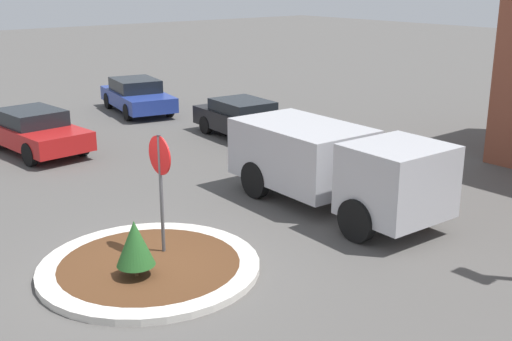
{
  "coord_description": "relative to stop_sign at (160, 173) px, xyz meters",
  "views": [
    {
      "loc": [
        10.04,
        -5.5,
        5.42
      ],
      "look_at": [
        -0.26,
        2.84,
        1.4
      ],
      "focal_mm": 45.0,
      "sensor_mm": 36.0,
      "label": 1
    }
  ],
  "objects": [
    {
      "name": "parked_sedan_red",
      "position": [
        -9.53,
        1.03,
        -1.07
      ],
      "size": [
        4.39,
        2.25,
        1.37
      ],
      "rotation": [
        0.0,
        0.0,
        0.09
      ],
      "color": "#B21919",
      "rests_on": "ground_plane"
    },
    {
      "name": "stop_sign",
      "position": [
        0.0,
        0.0,
        0.0
      ],
      "size": [
        0.77,
        0.07,
        2.54
      ],
      "color": "#4C4C51",
      "rests_on": "ground_plane"
    },
    {
      "name": "parked_sedan_black",
      "position": [
        -6.83,
        7.44,
        -1.1
      ],
      "size": [
        4.45,
        2.14,
        1.3
      ],
      "rotation": [
        0.0,
        0.0,
        -0.08
      ],
      "color": "black",
      "rests_on": "ground_plane"
    },
    {
      "name": "traffic_island",
      "position": [
        0.32,
        -0.51,
        -1.71
      ],
      "size": [
        4.24,
        4.24,
        0.14
      ],
      "color": "beige",
      "rests_on": "ground_plane"
    },
    {
      "name": "island_shrub",
      "position": [
        0.65,
        -0.97,
        -0.99
      ],
      "size": [
        0.71,
        0.71,
        1.08
      ],
      "color": "brown",
      "rests_on": "traffic_island"
    },
    {
      "name": "parked_sedan_blue",
      "position": [
        -13.15,
        6.7,
        -1.08
      ],
      "size": [
        4.72,
        2.68,
        1.36
      ],
      "rotation": [
        0.0,
        0.0,
        -0.19
      ],
      "color": "navy",
      "rests_on": "ground_plane"
    },
    {
      "name": "ground_plane",
      "position": [
        0.32,
        -0.51,
        -1.78
      ],
      "size": [
        120.0,
        120.0,
        0.0
      ],
      "primitive_type": "plane",
      "color": "#514F4C"
    },
    {
      "name": "utility_truck",
      "position": [
        0.07,
        4.67,
        -0.63
      ],
      "size": [
        5.81,
        2.37,
        2.0
      ],
      "rotation": [
        0.0,
        0.0,
        -0.03
      ],
      "color": "#B2B2B7",
      "rests_on": "ground_plane"
    }
  ]
}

